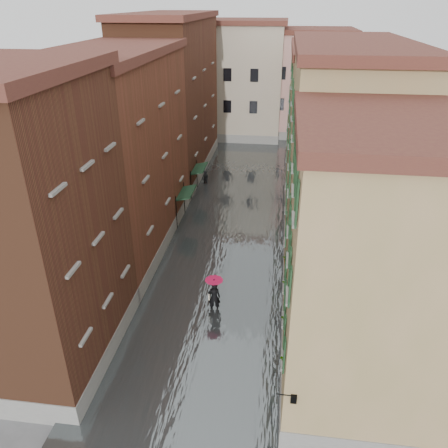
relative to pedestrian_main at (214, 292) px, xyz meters
The scene contains 16 objects.
ground 2.48m from the pedestrian_main, 96.85° to the right, with size 120.00×120.00×0.00m, color #525355.
floodwater 10.94m from the pedestrian_main, 91.35° to the left, with size 10.00×60.00×0.20m, color #4A5152.
building_left_near 9.86m from the pedestrian_main, 150.38° to the right, with size 6.00×8.00×13.00m, color brown.
building_left_mid 11.18m from the pedestrian_main, 136.54° to the left, with size 6.00×14.00×12.50m, color brown.
building_left_far 23.75m from the pedestrian_main, 108.35° to the left, with size 6.00×16.00×14.00m, color brown.
building_right_near 9.10m from the pedestrian_main, 31.45° to the right, with size 6.00×8.00×11.50m, color #93824C.
building_right_mid 10.97m from the pedestrian_main, 45.55° to the left, with size 6.00×14.00×13.00m, color #97875B.
building_right_far 23.33m from the pedestrian_main, 72.86° to the left, with size 6.00×16.00×11.50m, color #93824C.
building_end_cream 36.40m from the pedestrian_main, 95.18° to the left, with size 12.00×9.00×13.00m, color #B5A690.
building_end_pink 38.60m from the pedestrian_main, 81.38° to the left, with size 10.00×9.00×12.00m, color tan.
awning_near 11.13m from the pedestrian_main, 109.78° to the left, with size 1.09×2.77×2.80m.
awning_far 16.24m from the pedestrian_main, 103.36° to the left, with size 1.09×2.77×2.80m.
wall_lantern 9.26m from the pedestrian_main, 63.36° to the right, with size 0.71×0.22×0.35m.
window_planters 5.31m from the pedestrian_main, 36.50° to the right, with size 0.59×8.19×0.84m.
pedestrian_main is the anchor object (origin of this frame).
pedestrian_far 18.34m from the pedestrian_main, 101.29° to the left, with size 0.73×0.57×1.50m, color black.
Camera 1 is at (3.36, -17.04, 15.42)m, focal length 35.00 mm.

